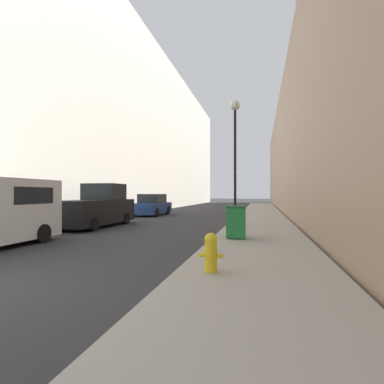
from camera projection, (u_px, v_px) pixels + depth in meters
name	position (u px, v px, depth m)	size (l,w,h in m)	color
sidewalk_right	(261.00, 217.00, 20.96)	(3.31, 60.00, 0.12)	#9E998E
building_left_glass	(109.00, 132.00, 32.43)	(12.00, 60.00, 16.75)	beige
building_right_stone	(349.00, 150.00, 27.03)	(12.00, 60.00, 11.21)	#9E7F66
fire_hydrant	(211.00, 251.00, 5.95)	(0.49, 0.38, 0.77)	yellow
trash_bin	(236.00, 221.00, 10.47)	(0.65, 0.72, 1.13)	#1E7538
lamppost	(235.00, 139.00, 14.28)	(0.47, 0.47, 6.01)	black
pickup_truck	(97.00, 208.00, 15.32)	(2.05, 5.24, 2.21)	black
parked_sedan_near	(152.00, 206.00, 23.39)	(1.85, 4.63, 1.65)	navy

